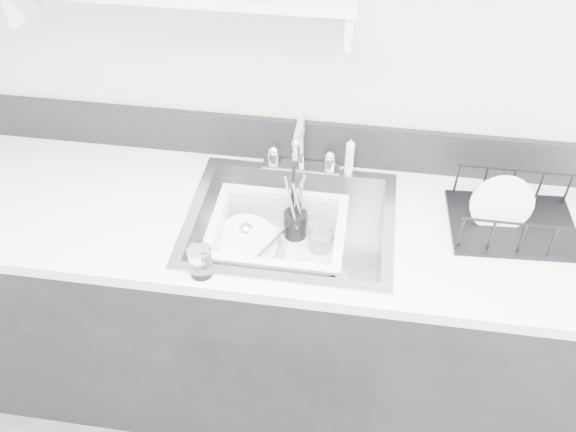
% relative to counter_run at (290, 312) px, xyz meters
% --- Properties ---
extents(room_shell, '(3.50, 3.00, 2.60)m').
position_rel_counter_run_xyz_m(room_shell, '(0.00, -0.80, 1.22)').
color(room_shell, silver).
rests_on(room_shell, ground).
extents(counter_run, '(3.20, 0.62, 0.92)m').
position_rel_counter_run_xyz_m(counter_run, '(0.00, 0.00, 0.00)').
color(counter_run, black).
rests_on(counter_run, ground).
extents(backsplash, '(3.20, 0.02, 0.16)m').
position_rel_counter_run_xyz_m(backsplash, '(0.00, 0.30, 0.54)').
color(backsplash, black).
rests_on(backsplash, counter_run).
extents(sink, '(0.64, 0.52, 0.20)m').
position_rel_counter_run_xyz_m(sink, '(0.00, 0.00, 0.37)').
color(sink, silver).
rests_on(sink, counter_run).
extents(faucet, '(0.26, 0.18, 0.23)m').
position_rel_counter_run_xyz_m(faucet, '(0.00, 0.25, 0.52)').
color(faucet, silver).
rests_on(faucet, counter_run).
extents(side_sprayer, '(0.03, 0.03, 0.14)m').
position_rel_counter_run_xyz_m(side_sprayer, '(0.16, 0.25, 0.53)').
color(side_sprayer, silver).
rests_on(side_sprayer, counter_run).
extents(wash_tub, '(0.52, 0.47, 0.16)m').
position_rel_counter_run_xyz_m(wash_tub, '(-0.04, -0.02, 0.37)').
color(wash_tub, silver).
rests_on(wash_tub, sink).
extents(plate_stack, '(0.25, 0.24, 0.10)m').
position_rel_counter_run_xyz_m(plate_stack, '(-0.13, -0.02, 0.33)').
color(plate_stack, white).
rests_on(plate_stack, wash_tub).
extents(utensil_cup, '(0.08, 0.08, 0.26)m').
position_rel_counter_run_xyz_m(utensil_cup, '(0.00, 0.09, 0.36)').
color(utensil_cup, black).
rests_on(utensil_cup, wash_tub).
extents(ladle, '(0.27, 0.17, 0.07)m').
position_rel_counter_run_xyz_m(ladle, '(-0.09, 0.00, 0.34)').
color(ladle, silver).
rests_on(ladle, wash_tub).
extents(tumbler_in_tub, '(0.09, 0.09, 0.11)m').
position_rel_counter_run_xyz_m(tumbler_in_tub, '(0.09, 0.04, 0.36)').
color(tumbler_in_tub, white).
rests_on(tumbler_in_tub, wash_tub).
extents(tumbler_counter, '(0.09, 0.09, 0.09)m').
position_rel_counter_run_xyz_m(tumbler_counter, '(-0.22, -0.26, 0.51)').
color(tumbler_counter, white).
rests_on(tumbler_counter, counter_run).
extents(dish_rack, '(0.39, 0.30, 0.13)m').
position_rel_counter_run_xyz_m(dish_rack, '(0.67, 0.07, 0.53)').
color(dish_rack, black).
rests_on(dish_rack, counter_run).
extents(bowl_small, '(0.14, 0.14, 0.03)m').
position_rel_counter_run_xyz_m(bowl_small, '(0.08, -0.09, 0.32)').
color(bowl_small, white).
rests_on(bowl_small, wash_tub).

